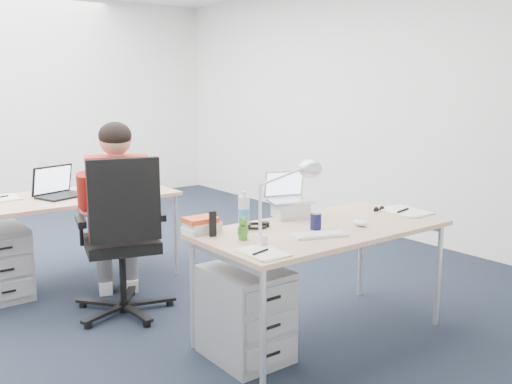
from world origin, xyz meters
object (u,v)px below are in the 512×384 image
can_koozie (316,220)px  dark_laptop (62,181)px  drawer_pedestal_near (245,313)px  desk_lamp (280,200)px  headphones (255,225)px  bear_figurine (243,228)px  seated_person (117,215)px  far_cup (90,186)px  office_chair (123,270)px  desk_near (323,234)px  desk_far (73,201)px  water_bottle (244,210)px  silver_laptop (291,195)px  sunglasses (379,209)px  cordless_phone (213,224)px  computer_mouse (360,223)px  book_stack (201,225)px  wireless_keyboard (320,235)px

can_koozie → dark_laptop: dark_laptop is taller
drawer_pedestal_near → desk_lamp: 0.72m
headphones → bear_figurine: size_ratio=1.38×
bear_figurine → headphones: bearing=36.6°
seated_person → far_cup: (0.10, 0.76, 0.10)m
office_chair → seated_person: bearing=89.7°
desk_near → desk_far: (-0.89, 1.99, 0.00)m
desk_near → drawer_pedestal_near: desk_near is taller
water_bottle → desk_near: bearing=-32.3°
dark_laptop → silver_laptop: bearing=-77.6°
can_koozie → water_bottle: size_ratio=0.48×
can_koozie → sunglasses: size_ratio=1.14×
bear_figurine → cordless_phone: size_ratio=0.90×
desk_near → silver_laptop: bearing=87.8°
desk_far → computer_mouse: bearing=-62.8°
computer_mouse → water_bottle: bearing=151.1°
water_bottle → sunglasses: size_ratio=2.39×
seated_person → cordless_phone: bearing=-62.8°
bear_figurine → desk_far: bearing=96.9°
drawer_pedestal_near → cordless_phone: (-0.11, 0.17, 0.53)m
computer_mouse → seated_person: bearing=129.1°
headphones → book_stack: 0.35m
wireless_keyboard → seated_person: bearing=134.4°
dark_laptop → sunglasses: bearing=-67.9°
cordless_phone → silver_laptop: bearing=29.9°
seated_person → computer_mouse: size_ratio=12.57×
headphones → book_stack: book_stack is taller
headphones → water_bottle: 0.13m
water_bottle → desk_lamp: desk_lamp is taller
desk_far → water_bottle: size_ratio=6.79×
cordless_phone → sunglasses: bearing=15.6°
drawer_pedestal_near → cordless_phone: cordless_phone is taller
sunglasses → far_cup: bearing=130.3°
drawer_pedestal_near → far_cup: size_ratio=5.31×
office_chair → silver_laptop: size_ratio=3.80×
water_bottle → bear_figurine: bearing=-127.4°
drawer_pedestal_near → cordless_phone: size_ratio=3.58×
headphones → desk_lamp: (-0.08, -0.34, 0.22)m
headphones → sunglasses: size_ratio=1.94×
desk_far → cordless_phone: bearing=-83.2°
cordless_phone → dark_laptop: bearing=120.8°
cordless_phone → desk_lamp: bearing=-30.3°
seated_person → can_koozie: seated_person is taller
seated_person → can_koozie: 1.50m
desk_near → seated_person: seated_person is taller
headphones → desk_far: bearing=120.8°
desk_far → headphones: headphones is taller
far_cup → desk_far: bearing=-161.4°
wireless_keyboard → cordless_phone: size_ratio=2.08×
can_koozie → cordless_phone: cordless_phone is taller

